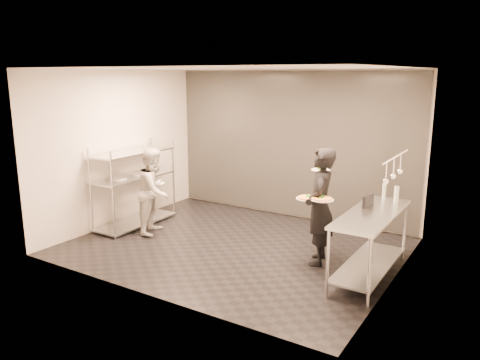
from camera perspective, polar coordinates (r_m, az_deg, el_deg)
The scene contains 13 objects.
room_shell at distance 8.23m, azimuth 3.68°, elevation 3.59°, with size 5.00×4.00×2.80m.
pass_rack at distance 8.69m, azimuth -12.77°, elevation -0.45°, with size 0.60×1.60×1.50m.
prep_counter at distance 6.55m, azimuth 15.61°, elevation -6.29°, with size 0.60×1.80×0.92m.
utensil_rail at distance 6.26m, azimuth 18.28°, elevation 1.38°, with size 0.07×1.20×0.31m.
waiter at distance 6.83m, azimuth 9.72°, elevation -3.21°, with size 0.62×0.41×1.71m, color black.
chef at distance 8.21m, azimuth -10.38°, elevation -1.29°, with size 0.72×0.56×1.49m, color beige.
pizza_plate_near at distance 6.70m, azimuth 8.20°, elevation -2.17°, with size 0.32×0.32×0.05m.
pizza_plate_far at distance 6.54m, azimuth 9.94°, elevation -2.26°, with size 0.33×0.33×0.05m.
salad_plate at distance 6.99m, azimuth 9.82°, elevation 1.38°, with size 0.27×0.27×0.07m.
pos_monitor at distance 6.67m, azimuth 15.35°, elevation -2.51°, with size 0.05×0.24×0.17m, color black.
bottle_green at distance 7.19m, azimuth 17.15°, elevation -1.34°, with size 0.06×0.06×0.22m, color gray.
bottle_clear at distance 7.06m, azimuth 18.52°, elevation -1.65°, with size 0.07×0.07×0.23m, color gray.
bottle_dark at distance 7.20m, azimuth 17.06°, elevation -1.38°, with size 0.06×0.06×0.20m, color black.
Camera 1 is at (3.85, -5.98, 2.72)m, focal length 35.00 mm.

